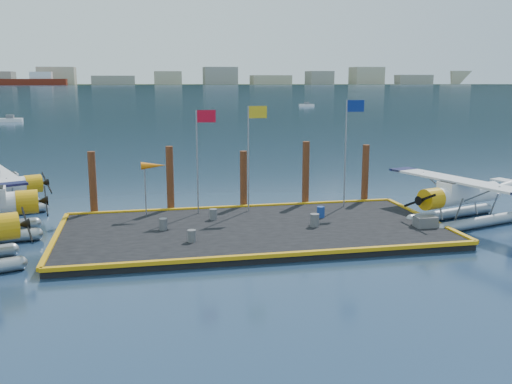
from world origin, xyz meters
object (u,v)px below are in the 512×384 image
(drum_0, at_px, (163,224))
(crate, at_px, (425,222))
(drum_3, at_px, (192,236))
(drum_1, at_px, (315,220))
(windsock, at_px, (153,167))
(drum_5, at_px, (213,214))
(piling_0, at_px, (93,185))
(seaplane_d, at_px, (462,198))
(drum_2, at_px, (321,212))
(flagpole_red, at_px, (201,145))
(flagpole_yellow, at_px, (252,142))
(piling_1, at_px, (170,181))
(piling_3, at_px, (306,175))
(piling_2, at_px, (244,182))
(flagpole_blue, at_px, (349,137))
(piling_4, at_px, (365,176))

(drum_0, xyz_separation_m, crate, (13.69, -2.24, -0.02))
(drum_3, bearing_deg, drum_0, 115.91)
(drum_1, relative_size, windsock, 0.22)
(drum_5, relative_size, piling_0, 0.15)
(seaplane_d, relative_size, drum_2, 15.55)
(crate, xyz_separation_m, flagpole_red, (-11.29, 5.60, 3.71))
(piling_0, bearing_deg, drum_3, -56.09)
(windsock, bearing_deg, drum_5, -28.05)
(crate, relative_size, flagpole_yellow, 0.18)
(piling_1, xyz_separation_m, piling_3, (8.50, 0.00, 0.05))
(piling_1, bearing_deg, drum_1, -39.11)
(piling_1, bearing_deg, crate, -28.99)
(piling_3, bearing_deg, crate, -58.00)
(drum_2, bearing_deg, piling_1, 153.88)
(piling_0, bearing_deg, seaplane_d, -15.01)
(flagpole_red, distance_m, piling_1, 3.28)
(drum_1, bearing_deg, crate, -12.77)
(drum_5, distance_m, piling_2, 4.22)
(seaplane_d, height_order, piling_2, piling_2)
(drum_3, xyz_separation_m, piling_1, (-0.56, 7.52, 1.41))
(flagpole_blue, xyz_separation_m, piling_1, (-10.70, 1.60, -2.59))
(drum_0, bearing_deg, piling_1, 82.12)
(flagpole_red, relative_size, piling_0, 1.50)
(drum_0, relative_size, drum_1, 0.89)
(flagpole_yellow, bearing_deg, drum_0, -148.03)
(drum_2, relative_size, crate, 0.55)
(drum_2, bearing_deg, piling_0, 162.42)
(drum_5, bearing_deg, piling_3, 27.48)
(drum_3, relative_size, flagpole_blue, 0.09)
(flagpole_red, bearing_deg, flagpole_blue, -0.00)
(drum_3, relative_size, piling_2, 0.15)
(drum_5, xyz_separation_m, piling_2, (2.34, 3.30, 1.20))
(drum_1, bearing_deg, piling_4, 48.39)
(piling_1, distance_m, piling_3, 8.50)
(windsock, distance_m, piling_1, 2.21)
(drum_3, bearing_deg, piling_3, 43.43)
(flagpole_blue, bearing_deg, drum_5, -168.75)
(piling_3, bearing_deg, drum_2, -94.08)
(flagpole_yellow, height_order, piling_2, flagpole_yellow)
(seaplane_d, height_order, drum_5, seaplane_d)
(drum_5, distance_m, piling_1, 4.18)
(drum_0, xyz_separation_m, drum_5, (2.85, 1.67, -0.00))
(piling_1, distance_m, piling_4, 12.50)
(drum_1, distance_m, flagpole_yellow, 6.26)
(drum_2, relative_size, piling_0, 0.16)
(drum_1, height_order, piling_0, piling_0)
(drum_3, relative_size, piling_4, 0.15)
(flagpole_red, bearing_deg, seaplane_d, -15.25)
(crate, bearing_deg, drum_3, -178.53)
(seaplane_d, distance_m, piling_3, 9.44)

